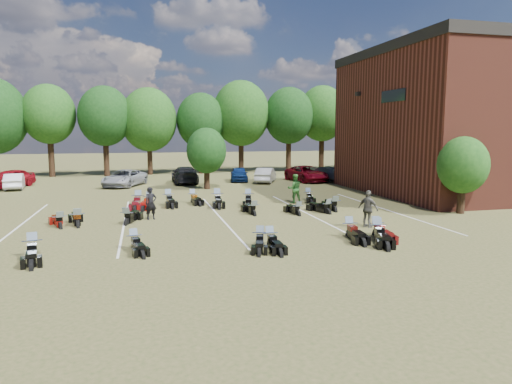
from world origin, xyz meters
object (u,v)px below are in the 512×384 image
object	(u,v)px
motorcycle_7	(60,228)
motorcycle_14	(138,206)
car_4	(239,174)
motorcycle_0	(134,249)
car_0	(11,179)
person_grey	(368,209)
motorcycle_3	(270,246)
person_black	(151,203)
person_green	(295,189)

from	to	relation	value
motorcycle_7	motorcycle_14	xyz separation A→B (m)	(3.61, 5.70, 0.00)
car_4	motorcycle_0	bearing A→B (deg)	-100.94
car_0	motorcycle_0	bearing A→B (deg)	-41.75
car_0	car_4	world-z (taller)	car_0
person_grey	motorcycle_14	size ratio (longest dim) A/B	0.72
motorcycle_3	motorcycle_14	xyz separation A→B (m)	(-5.29, 11.50, 0.00)
motorcycle_3	motorcycle_7	bearing A→B (deg)	147.92
person_black	motorcycle_7	distance (m)	4.56
person_green	motorcycle_3	xyz separation A→B (m)	(-4.58, -10.46, -0.95)
person_green	person_grey	size ratio (longest dim) A/B	1.04
person_grey	motorcycle_14	distance (m)	14.21
person_grey	car_0	bearing A→B (deg)	14.41
person_black	person_green	bearing A→B (deg)	2.51
motorcycle_3	motorcycle_14	distance (m)	12.65
person_grey	motorcycle_0	size ratio (longest dim) A/B	0.91
person_grey	motorcycle_0	distance (m)	11.11
person_green	motorcycle_0	world-z (taller)	person_green
person_green	motorcycle_14	size ratio (longest dim) A/B	0.75
car_0	motorcycle_3	xyz separation A→B (m)	(15.57, -23.74, -0.77)
person_black	person_green	size ratio (longest dim) A/B	0.91
car_4	motorcycle_0	distance (m)	24.92
person_black	person_grey	xyz separation A→B (m)	(10.20, -4.57, 0.05)
car_4	motorcycle_14	xyz separation A→B (m)	(-9.05, -12.61, -0.66)
person_black	motorcycle_3	world-z (taller)	person_black
person_green	motorcycle_3	world-z (taller)	person_green
car_0	person_grey	distance (m)	30.05
car_0	motorcycle_0	world-z (taller)	car_0
car_0	person_green	bearing A→B (deg)	-9.25
car_0	person_grey	xyz separation A→B (m)	(21.18, -21.31, 0.14)
car_4	person_green	world-z (taller)	person_green
motorcycle_14	motorcycle_0	bearing A→B (deg)	-85.33
car_0	motorcycle_7	bearing A→B (deg)	-45.46
person_green	motorcycle_7	bearing A→B (deg)	24.00
motorcycle_0	motorcycle_7	size ratio (longest dim) A/B	0.96
motorcycle_0	person_black	bearing A→B (deg)	70.10
person_grey	motorcycle_3	xyz separation A→B (m)	(-5.62, -2.43, -0.91)
person_green	motorcycle_14	world-z (taller)	person_green
car_4	person_black	bearing A→B (deg)	-105.44
person_green	person_grey	world-z (taller)	person_green
car_4	motorcycle_14	distance (m)	15.54
person_black	motorcycle_14	size ratio (longest dim) A/B	0.68
person_black	person_grey	size ratio (longest dim) A/B	0.95
car_0	person_green	world-z (taller)	person_green
car_4	motorcycle_3	xyz separation A→B (m)	(-3.77, -24.11, -0.66)
person_black	motorcycle_0	distance (m)	6.17
motorcycle_0	motorcycle_3	distance (m)	5.44
car_4	motorcycle_3	distance (m)	24.41
car_4	motorcycle_7	bearing A→B (deg)	-114.11
car_0	person_black	world-z (taller)	person_black
car_0	motorcycle_14	distance (m)	16.00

